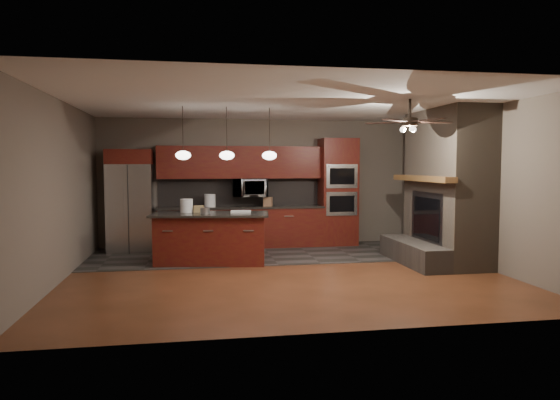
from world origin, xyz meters
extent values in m
plane|color=brown|center=(0.00, 0.00, 0.00)|extent=(7.00, 7.00, 0.00)
cube|color=white|center=(0.00, 0.00, 2.80)|extent=(7.00, 6.00, 0.02)
cube|color=#675C53|center=(0.00, 3.00, 1.40)|extent=(7.00, 0.02, 2.80)
cube|color=#675C53|center=(3.50, 0.00, 1.40)|extent=(0.02, 6.00, 2.80)
cube|color=#675C53|center=(-3.50, 0.00, 1.40)|extent=(0.02, 6.00, 2.80)
cube|color=#393634|center=(0.00, 1.80, 0.01)|extent=(7.00, 2.40, 0.01)
cube|color=brown|center=(3.10, 0.40, 1.40)|extent=(0.80, 2.00, 2.80)
cube|color=#4D463F|center=(2.45, 0.40, 0.20)|extent=(0.50, 2.00, 0.40)
cube|color=#2D2D30|center=(2.72, 0.40, 0.83)|extent=(0.05, 1.20, 0.95)
cube|color=black|center=(2.70, 0.40, 0.83)|extent=(0.02, 1.00, 0.75)
cube|color=brown|center=(2.60, 0.40, 1.55)|extent=(0.22, 2.10, 0.10)
cube|color=#5B2310|center=(-0.48, 2.70, 0.43)|extent=(3.55, 0.60, 0.86)
cube|color=black|center=(-0.48, 2.70, 0.88)|extent=(3.59, 0.64, 0.04)
cube|color=black|center=(-0.48, 2.98, 1.20)|extent=(3.55, 0.03, 0.60)
cube|color=#5B2310|center=(-0.48, 2.83, 1.85)|extent=(3.55, 0.35, 0.70)
cube|color=#5B2310|center=(1.70, 2.70, 1.19)|extent=(0.80, 0.60, 2.38)
cube|color=silver|center=(1.70, 2.40, 0.95)|extent=(0.70, 0.03, 0.52)
cube|color=black|center=(1.70, 2.38, 0.95)|extent=(0.55, 0.02, 0.35)
cube|color=silver|center=(1.70, 2.40, 1.55)|extent=(0.70, 0.03, 0.52)
cube|color=black|center=(1.70, 2.38, 1.55)|extent=(0.55, 0.02, 0.35)
imported|color=silver|center=(-0.27, 2.75, 1.30)|extent=(0.73, 0.41, 0.50)
cube|color=silver|center=(-2.78, 2.62, 0.91)|extent=(0.91, 0.72, 1.81)
cube|color=#2D2D30|center=(-2.78, 2.26, 0.91)|extent=(0.02, 0.02, 1.79)
cube|color=silver|center=(-2.88, 2.25, 0.96)|extent=(0.03, 0.03, 0.91)
cube|color=silver|center=(-2.68, 2.25, 0.96)|extent=(0.03, 0.03, 0.91)
cube|color=#5B2310|center=(-2.78, 2.62, 1.96)|extent=(0.91, 0.72, 0.30)
cube|color=#5B2310|center=(-1.18, 1.05, 0.44)|extent=(2.04, 1.07, 0.88)
cube|color=black|center=(-1.18, 1.05, 0.90)|extent=(2.21, 1.24, 0.04)
cylinder|color=white|center=(-1.61, 1.28, 1.04)|extent=(0.28, 0.28, 0.25)
cylinder|color=#ABACB0|center=(-1.28, 0.89, 0.98)|extent=(0.20, 0.20, 0.11)
cube|color=silver|center=(-0.63, 1.03, 0.94)|extent=(0.39, 0.30, 0.04)
cube|color=olive|center=(-1.40, 1.26, 0.98)|extent=(0.21, 0.16, 0.12)
cylinder|color=white|center=(-1.14, 2.70, 1.04)|extent=(0.30, 0.30, 0.27)
cube|color=#A57655|center=(0.11, 2.65, 1.00)|extent=(0.22, 0.19, 0.20)
cylinder|color=black|center=(-1.65, 0.70, 2.41)|extent=(0.01, 0.01, 0.78)
ellipsoid|color=white|center=(-1.65, 0.70, 1.96)|extent=(0.26, 0.26, 0.16)
cylinder|color=black|center=(-0.90, 0.70, 2.41)|extent=(0.01, 0.01, 0.78)
ellipsoid|color=white|center=(-0.90, 0.70, 1.96)|extent=(0.26, 0.26, 0.16)
cylinder|color=black|center=(-0.15, 0.70, 2.41)|extent=(0.01, 0.01, 0.78)
ellipsoid|color=white|center=(-0.15, 0.70, 1.96)|extent=(0.26, 0.26, 0.16)
cylinder|color=black|center=(1.80, -0.80, 2.65)|extent=(0.04, 0.04, 0.30)
cylinder|color=black|center=(1.80, -0.80, 2.45)|extent=(0.24, 0.24, 0.12)
cube|color=black|center=(2.18, -0.80, 2.45)|extent=(0.60, 0.12, 0.01)
cube|color=black|center=(1.92, -0.44, 2.45)|extent=(0.30, 0.61, 0.01)
cube|color=black|center=(1.49, -0.58, 2.45)|extent=(0.56, 0.45, 0.01)
cube|color=black|center=(1.49, -1.02, 2.45)|extent=(0.56, 0.45, 0.01)
cube|color=black|center=(1.92, -1.16, 2.45)|extent=(0.30, 0.61, 0.01)
camera|label=1|loc=(-1.47, -8.05, 1.79)|focal=32.00mm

